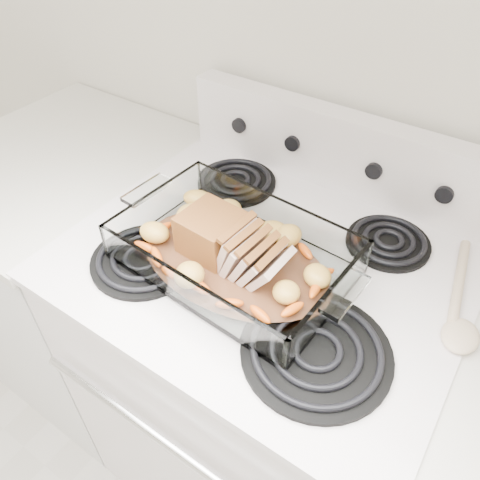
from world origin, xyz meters
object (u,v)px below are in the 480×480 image
Objects in this scene: pork_roast at (225,241)px; counter_left at (91,276)px; electric_range at (262,374)px; baking_dish at (234,256)px.

counter_left is at bearing 169.80° from pork_roast.
counter_left is 0.81m from pork_roast.
counter_left is 4.25× the size of pork_roast.
electric_range reaches higher than pork_roast.
electric_range is at bearing 69.08° from baking_dish.
baking_dish is at bearing -3.40° from pork_roast.
counter_left is at bearing 177.17° from baking_dish.
electric_range is 2.63× the size of baking_dish.
baking_dish is at bearing -6.57° from counter_left.
pork_roast is (0.61, -0.07, 0.53)m from counter_left.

